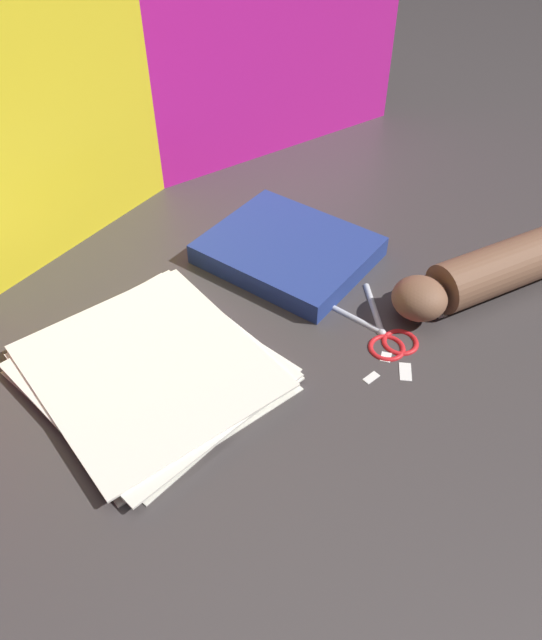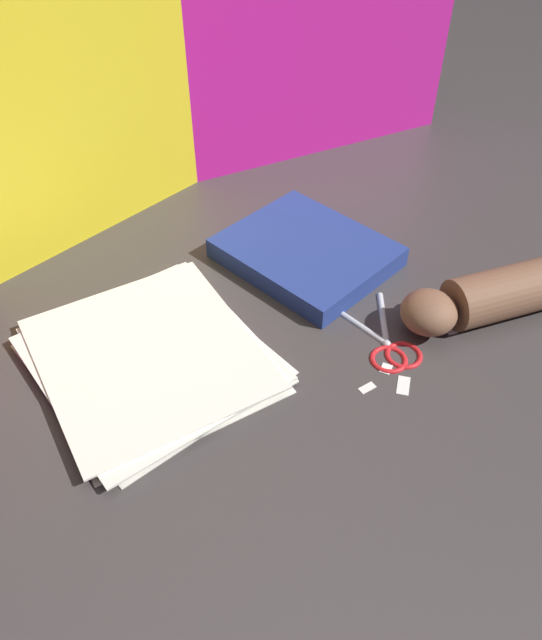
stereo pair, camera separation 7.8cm
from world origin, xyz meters
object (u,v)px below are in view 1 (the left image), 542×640
Objects in this scene: book_closed at (288,250)px; scissors at (384,332)px; hand_forearm at (486,273)px; paper_stack at (151,368)px.

book_closed is 1.69× the size of scissors.
scissors is 0.18m from hand_forearm.
paper_stack is at bearing 149.52° from scissors.
paper_stack is 0.30m from book_closed.
book_closed is at bearing 9.76° from paper_stack.
hand_forearm reaches higher than scissors.
book_closed is (0.30, 0.05, 0.01)m from paper_stack.
paper_stack is at bearing -170.24° from book_closed.
paper_stack is at bearing 155.53° from hand_forearm.
paper_stack is 1.95× the size of scissors.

